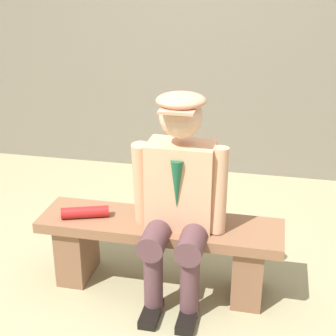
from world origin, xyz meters
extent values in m
plane|color=#9B946E|center=(0.00, 0.00, 0.00)|extent=(30.00, 30.00, 0.00)
cube|color=brown|center=(0.00, 0.00, 0.42)|extent=(1.47, 0.38, 0.06)
cube|color=brown|center=(-0.54, 0.00, 0.20)|extent=(0.18, 0.33, 0.39)
cube|color=brown|center=(0.54, 0.00, 0.20)|extent=(0.18, 0.33, 0.39)
cube|color=tan|center=(-0.13, 0.00, 0.71)|extent=(0.38, 0.24, 0.51)
cylinder|color=#1E2338|center=(-0.13, 0.00, 0.93)|extent=(0.21, 0.21, 0.06)
cone|color=#195938|center=(-0.13, 0.12, 0.76)|extent=(0.07, 0.07, 0.28)
sphere|color=#DBAD8C|center=(-0.13, 0.02, 1.12)|extent=(0.24, 0.24, 0.24)
ellipsoid|color=tan|center=(-0.13, 0.02, 1.21)|extent=(0.27, 0.27, 0.08)
cube|color=tan|center=(-0.13, 0.13, 1.18)|extent=(0.19, 0.11, 0.02)
cylinder|color=brown|center=(-0.23, 0.13, 0.45)|extent=(0.15, 0.43, 0.15)
cylinder|color=brown|center=(-0.23, 0.26, 0.23)|extent=(0.11, 0.11, 0.45)
cube|color=black|center=(-0.23, 0.32, 0.03)|extent=(0.10, 0.24, 0.05)
cylinder|color=tan|center=(-0.35, 0.04, 0.71)|extent=(0.10, 0.12, 0.51)
cylinder|color=brown|center=(-0.02, 0.13, 0.45)|extent=(0.15, 0.43, 0.15)
cylinder|color=brown|center=(-0.02, 0.26, 0.23)|extent=(0.11, 0.11, 0.45)
cube|color=black|center=(-0.02, 0.32, 0.03)|extent=(0.10, 0.24, 0.05)
cylinder|color=tan|center=(0.09, 0.04, 0.71)|extent=(0.11, 0.17, 0.51)
cylinder|color=#B21E1E|center=(0.45, 0.05, 0.49)|extent=(0.29, 0.16, 0.07)
cube|color=slate|center=(0.00, -2.05, 1.06)|extent=(12.00, 0.24, 2.12)
camera|label=1|loc=(-0.61, 2.59, 1.90)|focal=53.79mm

